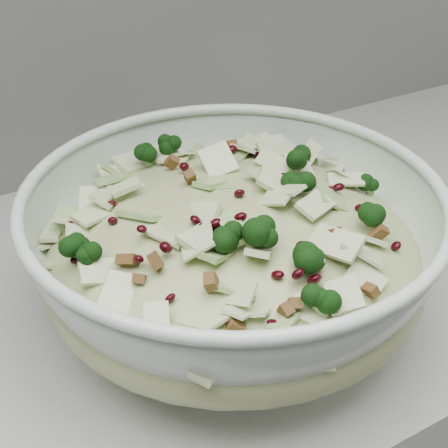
# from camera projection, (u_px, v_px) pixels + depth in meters

# --- Properties ---
(mixing_bowl) EXTENTS (0.46, 0.46, 0.16)m
(mixing_bowl) POSITION_uv_depth(u_px,v_px,m) (233.00, 254.00, 0.60)
(mixing_bowl) COLOR silver
(mixing_bowl) RESTS_ON counter
(salad) EXTENTS (0.43, 0.43, 0.16)m
(salad) POSITION_uv_depth(u_px,v_px,m) (233.00, 232.00, 0.59)
(salad) COLOR tan
(salad) RESTS_ON mixing_bowl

